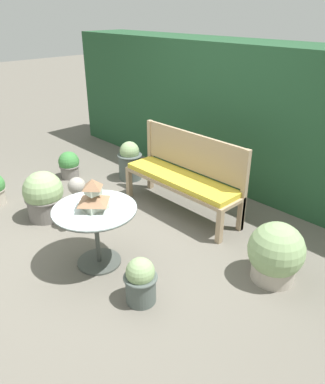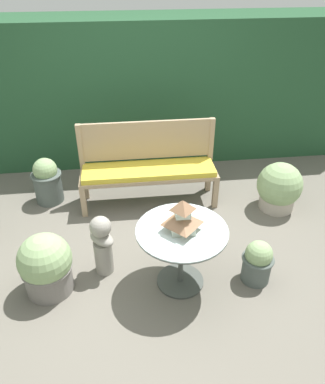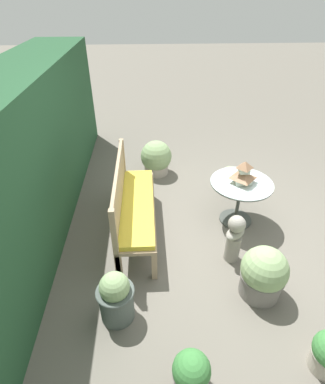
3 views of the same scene
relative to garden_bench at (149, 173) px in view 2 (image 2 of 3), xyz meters
name	(u,v)px [view 2 (image 2 of 3)]	position (x,y,z in m)	size (l,w,h in m)	color
ground	(147,260)	(-0.11, -0.99, -0.40)	(30.00, 30.00, 0.00)	#666056
foliage_hedge_back	(131,90)	(-0.11, 1.34, 0.54)	(6.40, 0.87, 1.87)	#234C2D
garden_bench	(149,173)	(0.00, 0.00, 0.00)	(1.56, 0.43, 0.47)	tan
bench_backrest	(147,144)	(0.00, 0.20, 0.28)	(1.56, 0.06, 0.95)	tan
patio_table	(182,241)	(0.16, -1.31, 0.08)	(0.78, 0.78, 0.61)	#424742
pagoda_birdhouse	(182,218)	(0.16, -1.31, 0.33)	(0.26, 0.26, 0.29)	#B2BCA8
garden_bust	(102,243)	(-0.52, -1.08, -0.07)	(0.29, 0.31, 0.62)	gray
potted_plant_table_far	(47,181)	(-1.19, 0.18, -0.12)	(0.36, 0.36, 0.56)	#4C5651
potted_plant_table_near	(258,262)	(0.85, -1.36, -0.19)	(0.29, 0.29, 0.42)	#4C5651
potted_plant_bench_left	(279,188)	(1.46, -0.29, -0.13)	(0.51, 0.51, 0.57)	#ADA393
potted_plant_path_edge	(46,265)	(-1.00, -1.25, -0.12)	(0.46, 0.46, 0.58)	slate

